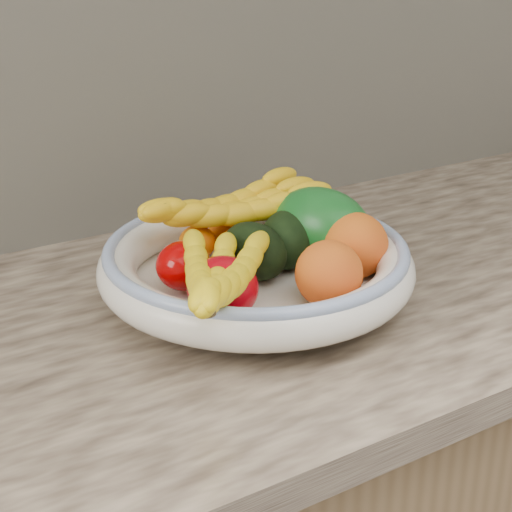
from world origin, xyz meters
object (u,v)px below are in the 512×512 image
(fruit_bowl, at_px, (256,265))
(green_mango, at_px, (320,227))
(banana_bunch_back, at_px, (232,213))
(banana_bunch_front, at_px, (217,284))

(fruit_bowl, relative_size, green_mango, 2.70)
(green_mango, xyz_separation_m, banana_bunch_back, (-0.09, 0.08, 0.01))
(fruit_bowl, bearing_deg, banana_bunch_back, 80.46)
(fruit_bowl, bearing_deg, green_mango, 3.82)
(green_mango, distance_m, banana_bunch_front, 0.23)
(banana_bunch_back, xyz_separation_m, banana_bunch_front, (-0.12, -0.17, -0.01))
(fruit_bowl, height_order, banana_bunch_back, banana_bunch_back)
(banana_bunch_back, bearing_deg, fruit_bowl, -99.06)
(fruit_bowl, relative_size, banana_bunch_front, 1.54)
(green_mango, bearing_deg, banana_bunch_back, 119.44)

